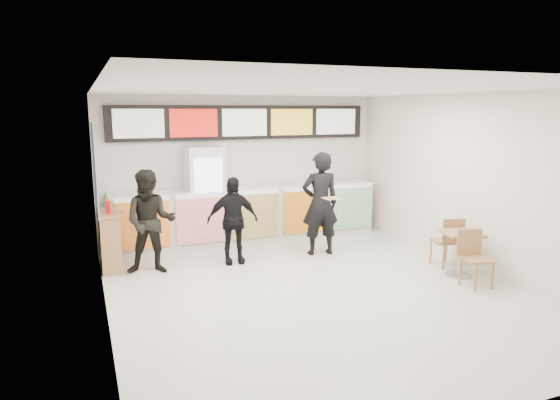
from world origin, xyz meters
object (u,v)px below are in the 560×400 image
cafe_table (461,246)px  condiment_ledge (110,240)px  customer_mid (233,220)px  service_counter (250,214)px  customer_main (320,204)px  customer_left (150,222)px  drinks_fridge (205,196)px

cafe_table → condiment_ledge: size_ratio=1.30×
customer_mid → service_counter: bearing=64.7°
service_counter → customer_main: bearing=-56.6°
customer_left → customer_main: bearing=13.3°
service_counter → customer_left: size_ratio=3.18×
drinks_fridge → cafe_table: drinks_fridge is taller
customer_mid → drinks_fridge: bearing=101.7°
condiment_ledge → customer_main: bearing=-8.2°
drinks_fridge → customer_mid: size_ratio=1.28×
drinks_fridge → customer_mid: bearing=-82.8°
customer_main → customer_mid: customer_main is taller
customer_left → customer_mid: customer_left is taller
condiment_ledge → service_counter: bearing=17.1°
cafe_table → customer_left: bearing=171.1°
service_counter → drinks_fridge: bearing=179.0°
service_counter → condiment_ledge: 2.95m
customer_left → customer_mid: 1.43m
service_counter → condiment_ledge: bearing=-162.9°
customer_mid → cafe_table: size_ratio=1.00×
customer_main → cafe_table: 2.60m
customer_main → condiment_ledge: bearing=-0.7°
drinks_fridge → cafe_table: size_ratio=1.28×
drinks_fridge → customer_left: 1.87m
drinks_fridge → condiment_ledge: size_ratio=1.67×
customer_left → condiment_ledge: bearing=156.0°
customer_mid → condiment_ledge: size_ratio=1.30×
customer_mid → cafe_table: (3.26, -2.09, -0.26)m
drinks_fridge → customer_mid: (0.17, -1.35, -0.22)m
drinks_fridge → cafe_table: (3.43, -3.44, -0.49)m
customer_mid → customer_main: bearing=2.0°
drinks_fridge → customer_left: (-1.25, -1.38, -0.13)m
customer_main → drinks_fridge: bearing=-29.9°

